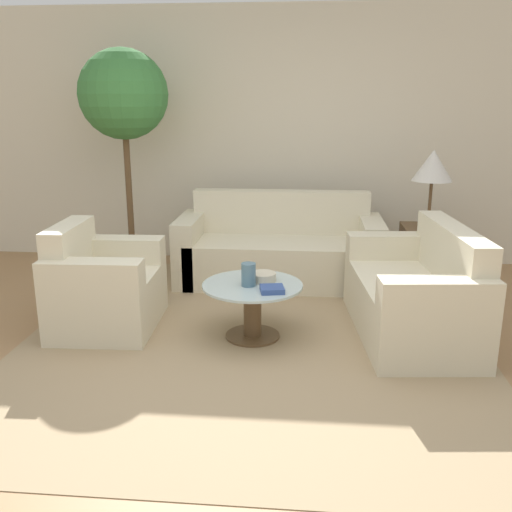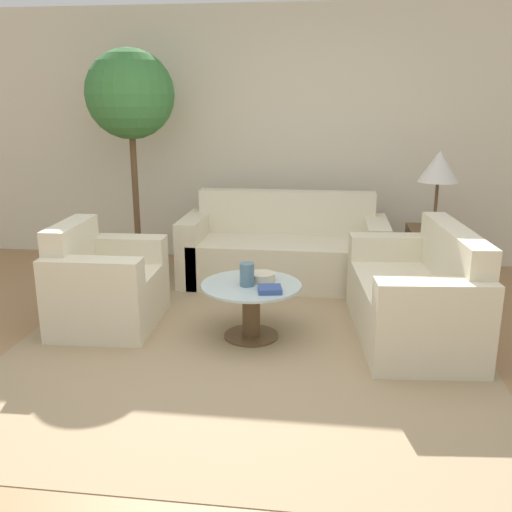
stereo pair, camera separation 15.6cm
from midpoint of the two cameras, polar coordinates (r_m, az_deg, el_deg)
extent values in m
plane|color=#9E754C|center=(3.63, -2.68, -12.39)|extent=(14.00, 14.00, 0.00)
cube|color=beige|center=(6.05, 0.93, 11.79)|extent=(10.00, 0.06, 2.60)
cube|color=tan|center=(4.24, -1.38, -8.05)|extent=(3.29, 3.61, 0.01)
cube|color=beige|center=(5.38, 1.49, -0.52)|extent=(1.70, 0.78, 0.42)
cube|color=beige|center=(5.62, 1.71, 2.35)|extent=(1.70, 0.18, 0.83)
cube|color=beige|center=(5.47, -7.41, 0.72)|extent=(0.20, 0.78, 0.62)
cube|color=beige|center=(5.37, 10.58, 0.28)|extent=(0.20, 0.78, 0.62)
cube|color=beige|center=(4.52, -15.49, -4.28)|extent=(0.75, 0.70, 0.42)
cube|color=beige|center=(4.56, -18.89, -1.89)|extent=(0.20, 0.68, 0.80)
cube|color=beige|center=(4.19, -17.03, -4.54)|extent=(0.73, 0.23, 0.62)
cube|color=beige|center=(4.80, -14.32, -1.79)|extent=(0.73, 0.23, 0.62)
cube|color=beige|center=(4.35, 14.09, -4.96)|extent=(0.86, 1.28, 0.42)
cube|color=beige|center=(4.37, 17.85, -2.43)|extent=(0.30, 1.22, 0.81)
cube|color=beige|center=(4.88, 12.46, -1.37)|extent=(0.76, 0.27, 0.62)
cube|color=beige|center=(3.78, 16.40, -6.73)|extent=(0.76, 0.27, 0.62)
cylinder|color=brown|center=(4.23, -1.38, -7.98)|extent=(0.40, 0.40, 0.02)
cylinder|color=brown|center=(4.16, -1.40, -5.63)|extent=(0.13, 0.13, 0.39)
cylinder|color=#B2C6C6|center=(4.09, -1.42, -2.95)|extent=(0.72, 0.72, 0.02)
cube|color=brown|center=(5.51, 15.81, 0.02)|extent=(0.44, 0.44, 0.56)
cylinder|color=brown|center=(5.44, 16.03, 2.97)|extent=(0.18, 0.18, 0.02)
cylinder|color=brown|center=(5.40, 16.20, 5.15)|extent=(0.03, 0.03, 0.40)
cone|color=beige|center=(5.36, 16.47, 8.68)|extent=(0.36, 0.36, 0.28)
cylinder|color=brown|center=(5.85, -12.94, -0.17)|extent=(0.40, 0.40, 0.30)
cylinder|color=brown|center=(5.70, -13.40, 7.11)|extent=(0.06, 0.06, 1.20)
sphere|color=#387538|center=(5.64, -13.95, 15.44)|extent=(0.83, 0.83, 0.83)
cylinder|color=slate|center=(4.03, -1.86, -1.88)|extent=(0.10, 0.10, 0.17)
cylinder|color=beige|center=(4.15, -0.37, -2.11)|extent=(0.19, 0.19, 0.06)
cube|color=#334C8C|center=(3.93, 0.48, -3.35)|extent=(0.19, 0.18, 0.04)
camera|label=1|loc=(0.08, -91.04, -0.29)|focal=40.00mm
camera|label=2|loc=(0.08, 88.96, 0.29)|focal=40.00mm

